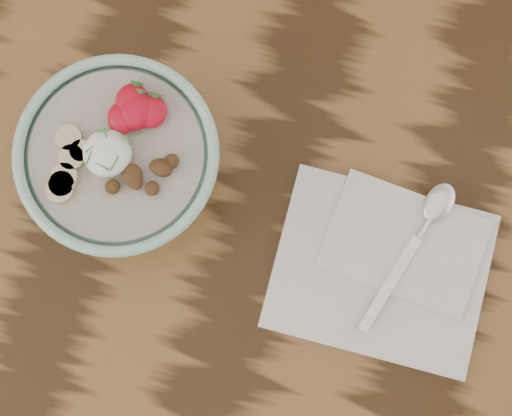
{
  "coord_description": "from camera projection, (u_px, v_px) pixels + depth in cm",
  "views": [
    {
      "loc": [
        22.73,
        0.13,
        157.07
      ],
      "look_at": [
        20.19,
        9.27,
        87.35
      ],
      "focal_mm": 50.0,
      "sensor_mm": 36.0,
      "label": 1
    }
  ],
  "objects": [
    {
      "name": "breakfast_bowl",
      "position": [
        124.0,
        162.0,
        0.76
      ],
      "size": [
        21.05,
        21.05,
        13.65
      ],
      "rotation": [
        0.0,
        0.0,
        -0.19
      ],
      "color": "#95C8B1",
      "rests_on": "table"
    },
    {
      "name": "napkin",
      "position": [
        385.0,
        265.0,
        0.81
      ],
      "size": [
        24.13,
        20.22,
        1.47
      ],
      "rotation": [
        0.0,
        0.0,
        0.01
      ],
      "color": "silver",
      "rests_on": "table"
    },
    {
      "name": "table",
      "position": [
        85.0,
        258.0,
        0.91
      ],
      "size": [
        160.0,
        90.0,
        75.0
      ],
      "color": "#301C0C",
      "rests_on": "ground"
    },
    {
      "name": "spoon",
      "position": [
        427.0,
        223.0,
        0.81
      ],
      "size": [
        7.73,
        19.28,
        1.02
      ],
      "rotation": [
        0.0,
        0.0,
        -0.29
      ],
      "color": "silver",
      "rests_on": "napkin"
    }
  ]
}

